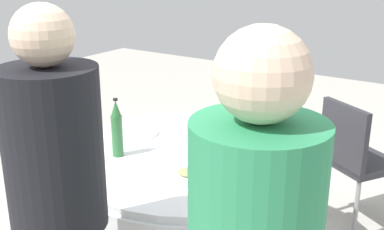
{
  "coord_description": "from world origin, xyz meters",
  "views": [
    {
      "loc": [
        1.36,
        -2.01,
        1.76
      ],
      "look_at": [
        0.0,
        0.0,
        0.95
      ],
      "focal_mm": 45.05,
      "sensor_mm": 36.0,
      "label": 1
    }
  ],
  "objects_px": {
    "plate_right": "(139,133)",
    "plate_outer": "(199,152)",
    "dining_table": "(192,176)",
    "wine_glass_south": "(278,115)",
    "bottle_amber_far": "(251,128)",
    "bottle_brown_left": "(235,125)",
    "bottle_green_east": "(117,129)",
    "wine_glass_east": "(203,116)",
    "bottle_amber_near": "(254,129)",
    "person_far": "(61,221)",
    "plate_west": "(188,175)",
    "chair_north": "(354,154)"
  },
  "relations": [
    {
      "from": "plate_right",
      "to": "plate_outer",
      "type": "height_order",
      "value": "plate_outer"
    },
    {
      "from": "dining_table",
      "to": "wine_glass_south",
      "type": "relative_size",
      "value": 8.89
    },
    {
      "from": "dining_table",
      "to": "bottle_amber_far",
      "type": "height_order",
      "value": "bottle_amber_far"
    },
    {
      "from": "bottle_brown_left",
      "to": "wine_glass_south",
      "type": "distance_m",
      "value": 0.36
    },
    {
      "from": "bottle_green_east",
      "to": "wine_glass_east",
      "type": "bearing_deg",
      "value": 72.93
    },
    {
      "from": "dining_table",
      "to": "bottle_amber_far",
      "type": "distance_m",
      "value": 0.42
    },
    {
      "from": "wine_glass_east",
      "to": "plate_right",
      "type": "height_order",
      "value": "wine_glass_east"
    },
    {
      "from": "bottle_brown_left",
      "to": "wine_glass_south",
      "type": "xyz_separation_m",
      "value": [
        0.11,
        0.34,
        -0.02
      ]
    },
    {
      "from": "wine_glass_south",
      "to": "plate_right",
      "type": "distance_m",
      "value": 0.84
    },
    {
      "from": "bottle_amber_near",
      "to": "person_far",
      "type": "height_order",
      "value": "person_far"
    },
    {
      "from": "wine_glass_east",
      "to": "plate_west",
      "type": "height_order",
      "value": "wine_glass_east"
    },
    {
      "from": "dining_table",
      "to": "plate_right",
      "type": "xyz_separation_m",
      "value": [
        -0.41,
        0.04,
        0.16
      ]
    },
    {
      "from": "bottle_amber_far",
      "to": "plate_right",
      "type": "xyz_separation_m",
      "value": [
        -0.66,
        -0.17,
        -0.12
      ]
    },
    {
      "from": "dining_table",
      "to": "person_far",
      "type": "distance_m",
      "value": 1.05
    },
    {
      "from": "plate_outer",
      "to": "person_far",
      "type": "bearing_deg",
      "value": -86.88
    },
    {
      "from": "wine_glass_east",
      "to": "chair_north",
      "type": "height_order",
      "value": "wine_glass_east"
    },
    {
      "from": "dining_table",
      "to": "bottle_amber_near",
      "type": "xyz_separation_m",
      "value": [
        0.31,
        0.13,
        0.3
      ]
    },
    {
      "from": "wine_glass_east",
      "to": "plate_west",
      "type": "xyz_separation_m",
      "value": [
        0.28,
        -0.57,
        -0.09
      ]
    },
    {
      "from": "bottle_amber_far",
      "to": "plate_west",
      "type": "height_order",
      "value": "bottle_amber_far"
    },
    {
      "from": "plate_right",
      "to": "wine_glass_south",
      "type": "bearing_deg",
      "value": 35.86
    },
    {
      "from": "dining_table",
      "to": "bottle_green_east",
      "type": "bearing_deg",
      "value": -137.59
    },
    {
      "from": "wine_glass_east",
      "to": "plate_west",
      "type": "distance_m",
      "value": 0.65
    },
    {
      "from": "bottle_amber_near",
      "to": "bottle_brown_left",
      "type": "height_order",
      "value": "bottle_amber_near"
    },
    {
      "from": "wine_glass_east",
      "to": "person_far",
      "type": "distance_m",
      "value": 1.33
    },
    {
      "from": "bottle_brown_left",
      "to": "bottle_amber_far",
      "type": "bearing_deg",
      "value": 12.99
    },
    {
      "from": "bottle_green_east",
      "to": "plate_outer",
      "type": "height_order",
      "value": "bottle_green_east"
    },
    {
      "from": "bottle_amber_far",
      "to": "dining_table",
      "type": "bearing_deg",
      "value": -140.23
    },
    {
      "from": "wine_glass_south",
      "to": "chair_north",
      "type": "bearing_deg",
      "value": 52.26
    },
    {
      "from": "bottle_green_east",
      "to": "person_far",
      "type": "bearing_deg",
      "value": -61.43
    },
    {
      "from": "person_far",
      "to": "bottle_amber_far",
      "type": "bearing_deg",
      "value": -102.76
    },
    {
      "from": "bottle_green_east",
      "to": "wine_glass_south",
      "type": "relative_size",
      "value": 1.99
    },
    {
      "from": "bottle_amber_far",
      "to": "wine_glass_south",
      "type": "xyz_separation_m",
      "value": [
        0.01,
        0.32,
        -0.01
      ]
    },
    {
      "from": "person_far",
      "to": "plate_outer",
      "type": "bearing_deg",
      "value": -93.11
    },
    {
      "from": "wine_glass_south",
      "to": "plate_right",
      "type": "relative_size",
      "value": 0.69
    },
    {
      "from": "chair_north",
      "to": "bottle_amber_near",
      "type": "bearing_deg",
      "value": -77.87
    },
    {
      "from": "bottle_brown_left",
      "to": "person_far",
      "type": "bearing_deg",
      "value": -92.26
    },
    {
      "from": "bottle_brown_left",
      "to": "dining_table",
      "type": "bearing_deg",
      "value": -130.18
    },
    {
      "from": "bottle_amber_far",
      "to": "bottle_green_east",
      "type": "bearing_deg",
      "value": -138.78
    },
    {
      "from": "bottle_brown_left",
      "to": "plate_right",
      "type": "height_order",
      "value": "bottle_brown_left"
    },
    {
      "from": "plate_west",
      "to": "bottle_amber_near",
      "type": "bearing_deg",
      "value": 70.86
    },
    {
      "from": "dining_table",
      "to": "bottle_brown_left",
      "type": "xyz_separation_m",
      "value": [
        0.16,
        0.19,
        0.28
      ]
    },
    {
      "from": "dining_table",
      "to": "chair_north",
      "type": "height_order",
      "value": "chair_north"
    },
    {
      "from": "bottle_amber_near",
      "to": "bottle_green_east",
      "type": "xyz_separation_m",
      "value": [
        -0.6,
        -0.4,
        -0.0
      ]
    },
    {
      "from": "bottle_green_east",
      "to": "plate_right",
      "type": "bearing_deg",
      "value": 110.65
    },
    {
      "from": "bottle_green_east",
      "to": "bottle_amber_far",
      "type": "bearing_deg",
      "value": 41.22
    },
    {
      "from": "plate_west",
      "to": "plate_right",
      "type": "distance_m",
      "value": 0.66
    },
    {
      "from": "plate_right",
      "to": "chair_north",
      "type": "relative_size",
      "value": 0.27
    },
    {
      "from": "bottle_brown_left",
      "to": "chair_north",
      "type": "relative_size",
      "value": 0.32
    },
    {
      "from": "dining_table",
      "to": "plate_west",
      "type": "xyz_separation_m",
      "value": [
        0.16,
        -0.28,
        0.16
      ]
    },
    {
      "from": "plate_outer",
      "to": "dining_table",
      "type": "bearing_deg",
      "value": 168.83
    }
  ]
}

